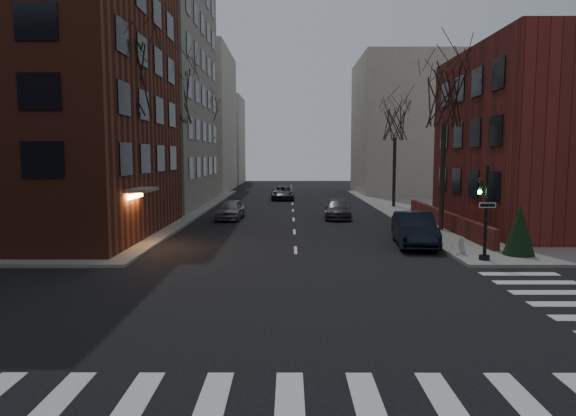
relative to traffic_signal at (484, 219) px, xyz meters
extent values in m
plane|color=black|center=(-7.94, -8.99, -1.91)|extent=(160.00, 160.00, 0.00)
cube|color=maroon|center=(-23.44, 7.51, 7.09)|extent=(15.00, 15.00, 18.00)
cube|color=gray|center=(-24.94, 25.01, 12.09)|extent=(18.00, 18.00, 28.00)
cube|color=maroon|center=(8.56, 10.01, 3.59)|extent=(12.00, 14.00, 11.00)
cube|color=maroon|center=(1.36, 10.01, -1.26)|extent=(0.35, 16.00, 1.00)
cube|color=beige|center=(-22.94, 46.01, 7.09)|extent=(14.00, 16.00, 18.00)
cube|color=beige|center=(7.06, 41.01, 6.09)|extent=(14.00, 14.00, 16.00)
cube|color=beige|center=(-20.94, 63.01, 5.09)|extent=(10.00, 12.00, 14.00)
cylinder|color=black|center=(0.06, 0.01, 0.24)|extent=(0.14, 0.14, 4.00)
cylinder|color=black|center=(0.06, 0.01, -1.66)|extent=(0.44, 0.44, 0.20)
imported|color=black|center=(-0.19, 0.01, 1.09)|extent=(0.16, 0.20, 1.00)
sphere|color=#19FF4C|center=(-0.26, -0.04, 1.14)|extent=(0.18, 0.18, 0.18)
cube|color=white|center=(0.06, -0.11, 0.59)|extent=(0.70, 0.03, 0.22)
cylinder|color=#2D231C|center=(-16.74, 5.01, 1.57)|extent=(0.28, 0.28, 6.65)
cylinder|color=#2D231C|center=(-16.74, 17.01, 1.74)|extent=(0.28, 0.28, 7.00)
cylinder|color=#2D231C|center=(-16.74, 31.01, 1.39)|extent=(0.28, 0.28, 6.30)
cylinder|color=#2D231C|center=(0.86, 9.01, 1.39)|extent=(0.28, 0.28, 6.30)
cylinder|color=#2D231C|center=(0.86, 23.01, 1.22)|extent=(0.28, 0.28, 5.95)
cylinder|color=black|center=(-16.14, 13.01, 1.24)|extent=(0.12, 0.12, 6.00)
sphere|color=#FFA54C|center=(-16.14, 13.01, 4.34)|extent=(0.36, 0.36, 0.36)
cylinder|color=black|center=(-16.14, 33.01, 1.24)|extent=(0.12, 0.12, 6.00)
sphere|color=#FFA54C|center=(-16.14, 33.01, 4.34)|extent=(0.36, 0.36, 0.36)
imported|color=black|center=(-1.91, 4.18, -1.06)|extent=(2.24, 5.28, 1.70)
imported|color=gray|center=(-12.48, 15.02, -1.19)|extent=(1.94, 4.32, 1.44)
imported|color=#3C3B40|center=(-4.70, 15.61, -1.24)|extent=(2.24, 4.76, 1.34)
imported|color=#414246|center=(-8.90, 31.57, -1.21)|extent=(2.35, 5.03, 1.39)
cube|color=white|center=(-0.64, 1.29, -1.35)|extent=(0.47, 0.58, 0.82)
cone|color=black|center=(2.00, 1.09, -0.63)|extent=(1.45, 1.45, 2.26)
camera|label=1|loc=(-8.25, -21.49, 2.67)|focal=32.00mm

